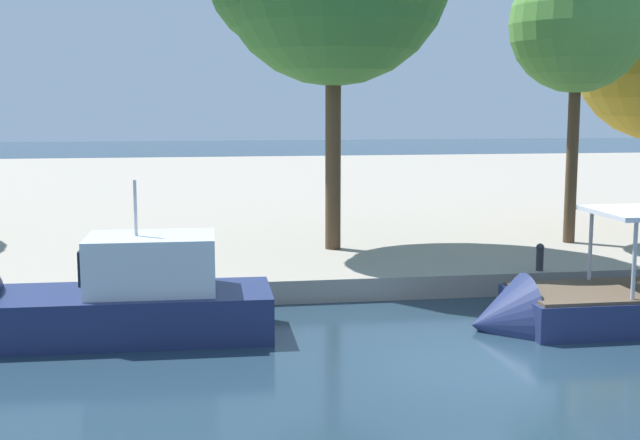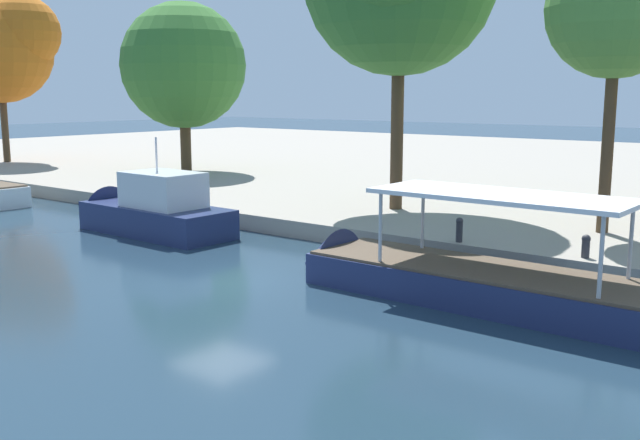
# 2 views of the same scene
# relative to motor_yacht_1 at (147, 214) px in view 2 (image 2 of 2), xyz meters

# --- Properties ---
(ground_plane) EXTENTS (220.00, 220.00, 0.00)m
(ground_plane) POSITION_rel_motor_yacht_1_xyz_m (8.02, -3.70, -0.73)
(ground_plane) COLOR #1E3342
(dock_promenade) EXTENTS (120.00, 55.00, 0.67)m
(dock_promenade) POSITION_rel_motor_yacht_1_xyz_m (8.02, 30.15, -0.40)
(dock_promenade) COLOR gray
(dock_promenade) RESTS_ON ground_plane
(motor_yacht_1) EXTENTS (7.76, 2.74, 4.63)m
(motor_yacht_1) POSITION_rel_motor_yacht_1_xyz_m (0.00, 0.00, 0.00)
(motor_yacht_1) COLOR navy
(motor_yacht_1) RESTS_ON ground_plane
(tour_boat_2) EXTENTS (11.90, 2.84, 4.04)m
(tour_boat_2) POSITION_rel_motor_yacht_1_xyz_m (14.45, -0.86, -0.43)
(tour_boat_2) COLOR navy
(tour_boat_2) RESTS_ON ground_plane
(mooring_bollard_0) EXTENTS (0.26, 0.26, 0.70)m
(mooring_bollard_0) POSITION_rel_motor_yacht_1_xyz_m (16.28, 3.21, 0.31)
(mooring_bollard_0) COLOR #2D2D33
(mooring_bollard_0) RESTS_ON dock_promenade
(mooring_bollard_1) EXTENTS (0.24, 0.24, 0.82)m
(mooring_bollard_1) POSITION_rel_motor_yacht_1_xyz_m (12.25, 2.97, 0.37)
(mooring_bollard_1) COLOR #2D2D33
(mooring_bollard_1) RESTS_ON dock_promenade
(tree_1) EXTENTS (7.61, 7.61, 10.29)m
(tree_1) POSITION_rel_motor_yacht_1_xyz_m (-11.46, 12.43, 6.35)
(tree_1) COLOR #4C3823
(tree_1) RESTS_ON dock_promenade
(tree_2) EXTENTS (4.71, 4.71, 9.98)m
(tree_2) POSITION_rel_motor_yacht_1_xyz_m (15.57, 7.51, 7.46)
(tree_2) COLOR #4C3823
(tree_2) RESTS_ON dock_promenade
(tree_4) EXTENTS (7.77, 7.28, 11.46)m
(tree_4) POSITION_rel_motor_yacht_1_xyz_m (-26.26, 8.99, 8.08)
(tree_4) COLOR #4C3823
(tree_4) RESTS_ON dock_promenade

